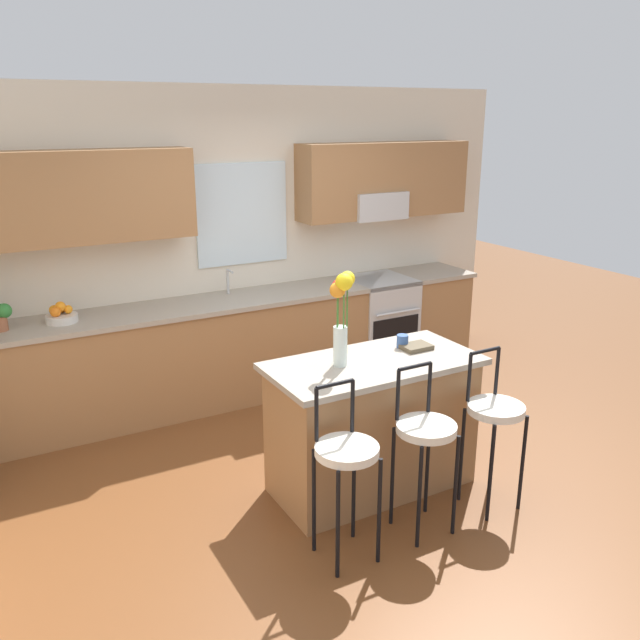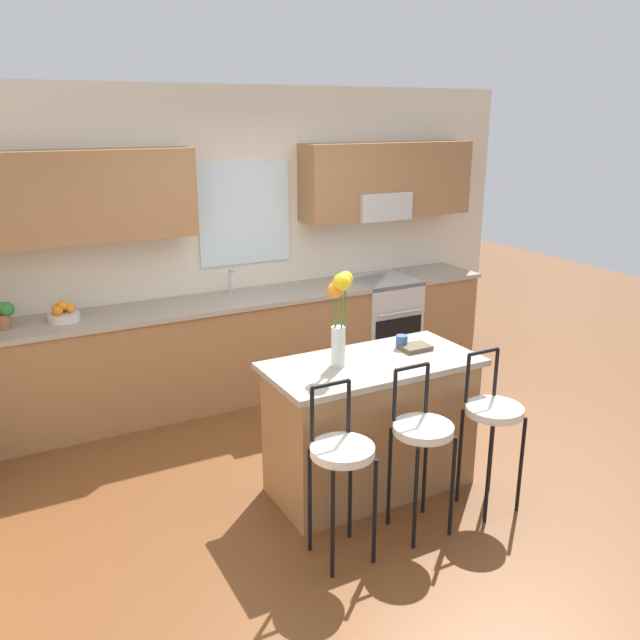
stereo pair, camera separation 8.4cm
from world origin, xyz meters
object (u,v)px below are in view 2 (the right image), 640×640
Objects in this scene: bar_stool_middle at (422,436)px; flower_vase at (339,308)px; oven_range at (381,324)px; kitchen_island at (371,425)px; mug_ceramic at (402,342)px; bar_stool_near at (342,458)px; cookbook at (415,347)px; potted_plant_small at (2,314)px; bar_stool_far at (493,417)px; fruit_bowl_oranges at (63,314)px.

bar_stool_middle is 0.92m from flower_vase.
oven_range is 0.65× the size of kitchen_island.
mug_ceramic reaches higher than oven_range.
bar_stool_near is at bearing -141.74° from mug_ceramic.
mug_ceramic is (0.32, 0.68, 0.33)m from bar_stool_middle.
cookbook is (0.38, 0.61, 0.30)m from bar_stool_middle.
potted_plant_small reaches higher than bar_stool_near.
bar_stool_middle is at bearing 0.00° from bar_stool_near.
oven_range is at bearing 52.51° from bar_stool_near.
flower_vase is at bearing -45.23° from potted_plant_small.
cookbook is at bearing 105.89° from bar_stool_far.
flower_vase is at bearing -130.08° from oven_range.
bar_stool_far is 0.70m from cookbook.
bar_stool_near and bar_stool_far have the same top height.
oven_range is at bearing 62.88° from cookbook.
flower_vase is (-0.78, 0.59, 0.67)m from bar_stool_far.
oven_range is 10.22× the size of mug_ceramic.
potted_plant_small reaches higher than fruit_bowl_oranges.
kitchen_island is at bearing -158.83° from mug_ceramic.
mug_ceramic reaches higher than kitchen_island.
flower_vase reaches higher than mug_ceramic.
bar_stool_far reaches higher than mug_ceramic.
bar_stool_near is at bearing -58.20° from potted_plant_small.
bar_stool_middle is 2.96m from fruit_bowl_oranges.
cookbook is (0.93, 0.61, 0.30)m from bar_stool_near.
oven_range is 3.05m from bar_stool_near.
cookbook is at bearing -42.26° from fruit_bowl_oranges.
oven_range is at bearing 61.67° from bar_stool_middle.
bar_stool_middle is (-1.30, -2.41, 0.18)m from oven_range.
bar_stool_middle is (-0.00, -0.56, 0.17)m from kitchen_island.
kitchen_island is at bearing 134.47° from bar_stool_far.
fruit_bowl_oranges reaches higher than bar_stool_middle.
oven_range is 2.08m from cookbook.
fruit_bowl_oranges reaches higher than cookbook.
bar_stool_middle is 1.00× the size of bar_stool_far.
kitchen_island is at bearing -7.88° from flower_vase.
bar_stool_far is 4.34× the size of fruit_bowl_oranges.
mug_ceramic is at bearing 9.37° from flower_vase.
cookbook is (0.38, 0.05, 0.47)m from kitchen_island.
oven_range is 2.26m from kitchen_island.
oven_range is at bearing -0.39° from potted_plant_small.
potted_plant_small reaches higher than oven_range.
bar_stool_far is (1.10, 0.00, 0.00)m from bar_stool_near.
fruit_bowl_oranges is at bearing 114.06° from bar_stool_near.
fruit_bowl_oranges is (-1.09, 2.44, 0.34)m from bar_stool_near.
oven_range is at bearing 54.92° from kitchen_island.
cookbook is (-0.92, -1.81, 0.48)m from oven_range.
flower_vase is 0.71m from cookbook.
oven_range is 4.35× the size of potted_plant_small.
bar_stool_middle reaches higher than cookbook.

